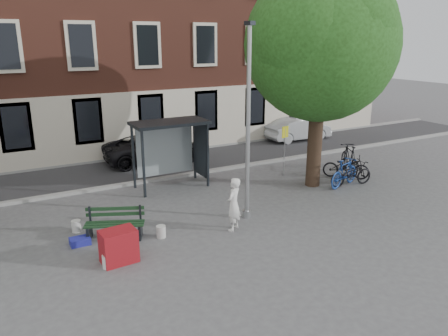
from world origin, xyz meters
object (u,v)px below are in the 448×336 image
object	(u,v)px
bus_shelter	(178,138)
bike_d	(350,159)
bike_b	(344,173)
red_stand	(119,246)
car_dark	(154,148)
bike_a	(351,174)
lamppost	(248,134)
painter	(234,204)
car_silver	(299,129)
bike_c	(346,167)
bench	(115,225)
notice_sign	(285,139)

from	to	relation	value
bus_shelter	bike_d	xyz separation A→B (m)	(7.11, -2.03, -1.30)
bike_b	red_stand	size ratio (longest dim) A/B	2.07
bike_d	car_dark	distance (m)	8.89
bike_b	bike_a	bearing A→B (deg)	-122.86
lamppost	painter	size ratio (longest dim) A/B	3.69
bike_a	bike_d	bearing A→B (deg)	-35.72
car_dark	car_silver	xyz separation A→B (m)	(8.81, 0.37, -0.02)
bike_c	red_stand	xyz separation A→B (m)	(-10.29, -2.48, -0.04)
painter	bike_c	bearing A→B (deg)	161.85
bus_shelter	painter	distance (m)	4.86
bench	bike_a	size ratio (longest dim) A/B	0.94
bike_d	car_silver	bearing A→B (deg)	-82.87
bus_shelter	bike_a	size ratio (longest dim) A/B	1.51
notice_sign	red_stand	bearing A→B (deg)	-166.65
lamppost	car_silver	xyz separation A→B (m)	(8.50, 8.15, -2.15)
bike_c	bike_d	size ratio (longest dim) A/B	0.91
lamppost	car_silver	size ratio (longest dim) A/B	1.58
bike_d	notice_sign	size ratio (longest dim) A/B	0.97
painter	car_silver	size ratio (longest dim) A/B	0.43
lamppost	painter	xyz separation A→B (m)	(-0.86, -0.63, -1.96)
bike_a	car_dark	distance (m)	9.01
bike_c	car_dark	world-z (taller)	car_dark
lamppost	red_stand	bearing A→B (deg)	-168.34
lamppost	bike_a	world-z (taller)	lamppost
painter	bike_b	world-z (taller)	painter
lamppost	bench	world-z (taller)	lamppost
painter	bike_c	size ratio (longest dim) A/B	0.88
bus_shelter	bike_a	distance (m)	6.94
bike_d	red_stand	bearing A→B (deg)	40.60
bike_a	car_dark	size ratio (longest dim) A/B	0.40
bike_a	bike_c	size ratio (longest dim) A/B	1.01
bike_b	car_silver	world-z (taller)	car_silver
bench	bike_a	distance (m)	9.46
bike_a	bike_d	size ratio (longest dim) A/B	0.91
lamppost	car_silver	bearing A→B (deg)	43.80
bike_b	car_dark	size ratio (longest dim) A/B	0.40
bike_b	notice_sign	bearing A→B (deg)	11.60
bike_b	bike_d	bearing A→B (deg)	-66.56
painter	notice_sign	distance (m)	5.99
bike_d	bike_b	bearing A→B (deg)	65.41
notice_sign	bike_c	bearing A→B (deg)	-49.92
car_dark	bike_d	bearing A→B (deg)	-127.66
bench	bike_c	xyz separation A→B (m)	(9.98, 0.99, 0.09)
bus_shelter	bike_d	world-z (taller)	bus_shelter
bench	car_dark	bearing A→B (deg)	85.51
bike_c	notice_sign	bearing A→B (deg)	98.96
painter	bike_c	world-z (taller)	painter
lamppost	bike_b	bearing A→B (deg)	9.18
bike_d	red_stand	world-z (taller)	bike_d
bike_c	lamppost	bearing A→B (deg)	151.15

